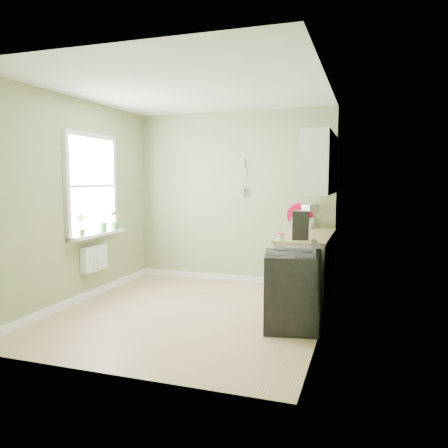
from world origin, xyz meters
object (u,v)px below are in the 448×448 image
(stand_mixer, at_px, (310,217))
(kettle, at_px, (294,223))
(stove, at_px, (291,290))
(coffee_maker, at_px, (300,226))

(stand_mixer, height_order, kettle, stand_mixer)
(stand_mixer, xyz_separation_m, kettle, (-0.19, -0.33, -0.07))
(stove, xyz_separation_m, stand_mixer, (-0.04, 1.88, 0.65))
(stove, height_order, kettle, kettle)
(stove, xyz_separation_m, kettle, (-0.23, 1.55, 0.59))
(kettle, xyz_separation_m, coffee_maker, (0.22, -0.94, 0.06))
(stove, bearing_deg, kettle, 98.37)
(stand_mixer, relative_size, kettle, 1.98)
(kettle, relative_size, coffee_maker, 0.58)
(stove, relative_size, kettle, 4.71)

